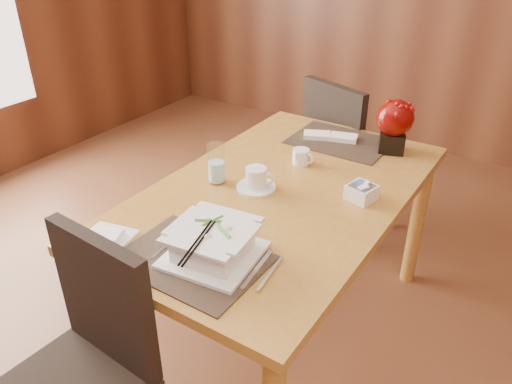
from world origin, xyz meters
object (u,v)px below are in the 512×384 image
Objects in this scene: dining_table at (280,210)px; soup_setting at (213,243)px; creamer_jug at (301,157)px; berry_decor at (394,123)px; far_chair at (344,151)px; sugar_caddy at (361,192)px; near_chair at (84,361)px; coffee_cup at (256,180)px; bread_plate at (106,239)px; water_glass at (216,163)px.

soup_setting reaches higher than dining_table.
creamer_jug reaches higher than dining_table.
berry_decor reaches higher than far_chair.
sugar_caddy is at bearing -14.97° from creamer_jug.
near_chair reaches higher than soup_setting.
soup_setting is 0.33× the size of far_chair.
creamer_jug reaches higher than sugar_caddy.
far_chair is (-0.13, 0.92, -0.13)m from dining_table.
soup_setting is 1.95× the size of coffee_cup.
bread_plate is at bearing 101.88° from far_chair.
sugar_caddy is (0.29, 0.10, 0.13)m from dining_table.
far_chair is at bearing 90.01° from soup_setting.
soup_setting is at bearing -112.28° from sugar_caddy.
water_glass is at bearing 118.80° from soup_setting.
creamer_jug is 0.57× the size of bread_plate.
dining_table is at bearing -112.22° from berry_decor.
bread_plate is at bearing -129.91° from sugar_caddy.
near_chair is at bearing -88.58° from creamer_jug.
sugar_caddy is 1.12m from near_chair.
soup_setting is at bearing -54.18° from water_glass.
far_chair is (0.12, 1.01, -0.31)m from water_glass.
dining_table is 0.28m from creamer_jug.
near_chair is (-0.47, -0.99, -0.27)m from sugar_caddy.
water_glass reaches higher than coffee_cup.
coffee_cup is at bearing 68.64° from bread_plate.
bread_plate is 0.38m from near_chair.
berry_decor reaches higher than near_chair.
berry_decor is (0.19, 1.08, 0.08)m from soup_setting.
coffee_cup is 1.63× the size of sugar_caddy.
creamer_jug is at bearing 157.20° from sugar_caddy.
berry_decor reaches higher than dining_table.
near_chair is at bearing -95.83° from coffee_cup.
far_chair reaches higher than sugar_caddy.
water_glass is 0.58m from sugar_caddy.
sugar_caddy is (0.54, 0.19, -0.05)m from water_glass.
bread_plate is (-0.36, -0.12, -0.05)m from soup_setting.
far_chair is (0.04, 1.81, 0.01)m from near_chair.
creamer_jug is at bearing 58.36° from water_glass.
berry_decor is 0.62m from far_chair.
berry_decor is at bearing 54.01° from water_glass.
sugar_caddy is at bearing 21.36° from coffee_cup.
near_chair is (-0.09, -0.84, -0.28)m from coffee_cup.
dining_table is at bearing -161.19° from sugar_caddy.
coffee_cup is at bearing 111.09° from far_chair.
bread_plate is at bearing -96.55° from water_glass.
soup_setting is at bearing -84.50° from dining_table.
far_chair reaches higher than dining_table.
water_glass is 0.54m from bread_plate.
near_chair is (-0.22, -0.38, -0.30)m from soup_setting.
water_glass is at bearing -125.99° from berry_decor.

